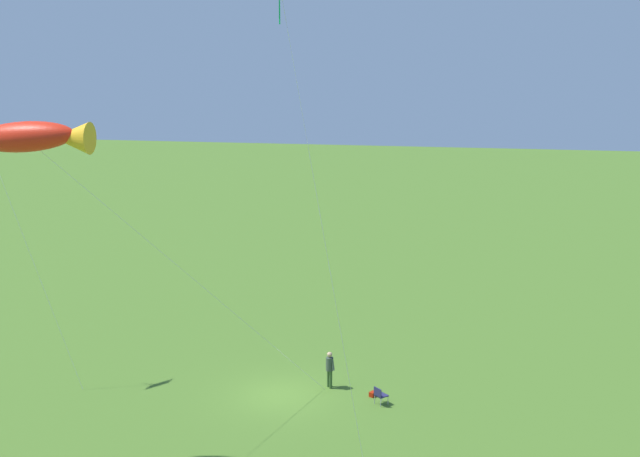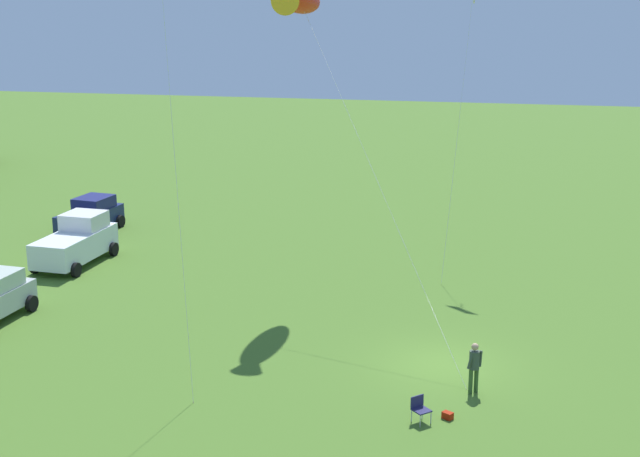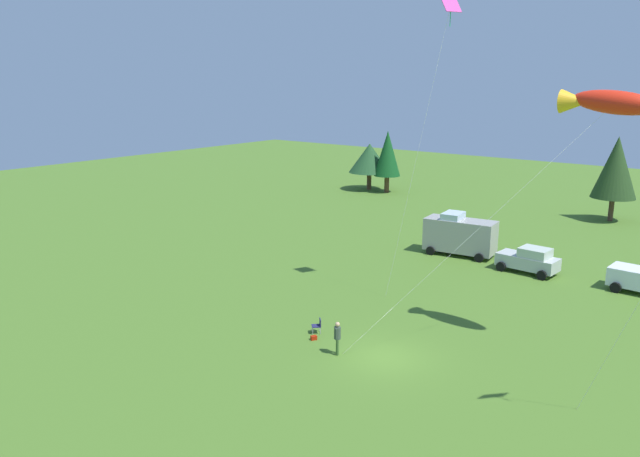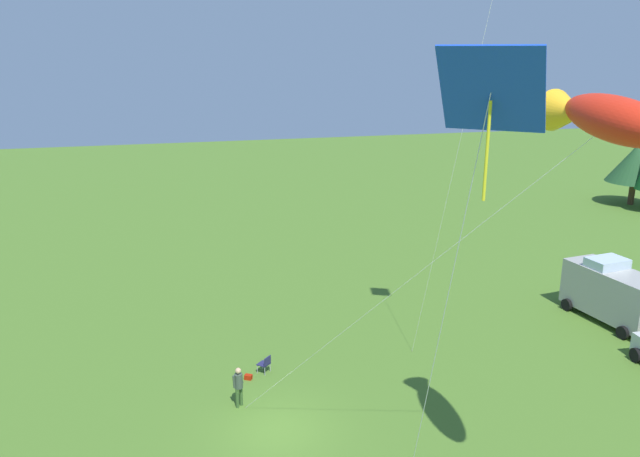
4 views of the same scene
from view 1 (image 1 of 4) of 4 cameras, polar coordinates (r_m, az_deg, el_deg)
name	(u,v)px [view 1 (image 1 of 4)]	position (r m, az deg, el deg)	size (l,w,h in m)	color
ground_plane	(280,395)	(40.98, -2.55, -10.61)	(160.00, 160.00, 0.00)	#476D24
person_kite_flyer	(330,367)	(41.34, 0.62, -8.84)	(0.52, 0.51, 1.74)	#345426
folding_chair	(380,394)	(39.91, 3.85, -10.55)	(0.68, 0.68, 0.82)	#23234E
backpack_on_grass	(373,394)	(40.86, 3.40, -10.53)	(0.32, 0.22, 0.22)	#A41E08
kite_large_fish	(35,137)	(33.44, -17.75, 5.59)	(11.80, 8.80, 13.22)	red
kite_diamond_rainbow	(283,3)	(27.93, -2.41, 14.25)	(3.31, 2.40, 18.14)	#E0409F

